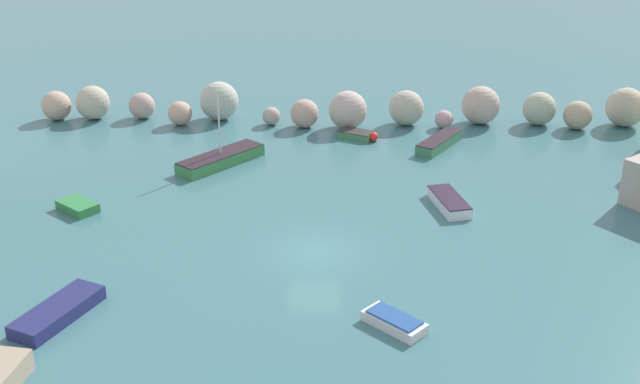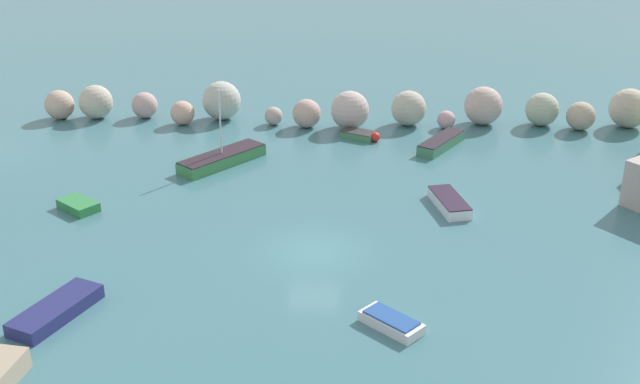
# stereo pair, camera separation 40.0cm
# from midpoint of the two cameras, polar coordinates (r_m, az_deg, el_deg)

# --- Properties ---
(cove_water) EXTENTS (160.00, 160.00, 0.00)m
(cove_water) POSITION_cam_midpoint_polar(r_m,az_deg,el_deg) (36.74, -0.65, -4.42)
(cove_water) COLOR #3E6F78
(cove_water) RESTS_ON ground
(rock_breakwater) EXTENTS (44.26, 4.18, 2.70)m
(rock_breakwater) POSITION_cam_midpoint_polar(r_m,az_deg,el_deg) (53.91, 3.51, 6.21)
(rock_breakwater) COLOR tan
(rock_breakwater) RESTS_ON ground
(channel_buoy) EXTENTS (0.62, 0.62, 0.62)m
(channel_buoy) POSITION_cam_midpoint_polar(r_m,az_deg,el_deg) (50.79, 3.72, 4.07)
(channel_buoy) COLOR red
(channel_buoy) RESTS_ON cove_water
(moored_boat_0) EXTENTS (2.70, 2.57, 0.50)m
(moored_boat_0) POSITION_cam_midpoint_polar(r_m,az_deg,el_deg) (31.31, 5.09, -9.44)
(moored_boat_0) COLOR silver
(moored_boat_0) RESTS_ON cove_water
(moored_boat_1) EXTENTS (2.53, 2.36, 0.49)m
(moored_boat_1) POSITION_cam_midpoint_polar(r_m,az_deg,el_deg) (42.78, -17.60, -1.01)
(moored_boat_1) COLOR #308745
(moored_boat_1) RESTS_ON cove_water
(moored_boat_2) EXTENTS (2.55, 2.08, 0.48)m
(moored_boat_2) POSITION_cam_midpoint_polar(r_m,az_deg,el_deg) (51.36, 2.48, 4.23)
(moored_boat_2) COLOR #408152
(moored_boat_2) RESTS_ON cove_water
(moored_boat_3) EXTENTS (2.95, 4.37, 0.60)m
(moored_boat_3) POSITION_cam_midpoint_polar(r_m,az_deg,el_deg) (33.47, -18.98, -8.30)
(moored_boat_3) COLOR navy
(moored_boat_3) RESTS_ON cove_water
(moored_boat_4) EXTENTS (3.31, 4.39, 0.68)m
(moored_boat_4) POSITION_cam_midpoint_polar(r_m,az_deg,el_deg) (50.15, 8.51, 3.62)
(moored_boat_4) COLOR #3E7B53
(moored_boat_4) RESTS_ON cove_water
(moored_boat_6) EXTENTS (2.13, 3.69, 0.59)m
(moored_boat_6) POSITION_cam_midpoint_polar(r_m,az_deg,el_deg) (41.72, 9.16, -0.71)
(moored_boat_6) COLOR white
(moored_boat_6) RESTS_ON cove_water
(moored_boat_7) EXTENTS (4.90, 5.48, 4.66)m
(moored_boat_7) POSITION_cam_midpoint_polar(r_m,az_deg,el_deg) (47.18, -7.52, 2.43)
(moored_boat_7) COLOR #3C864A
(moored_boat_7) RESTS_ON cove_water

